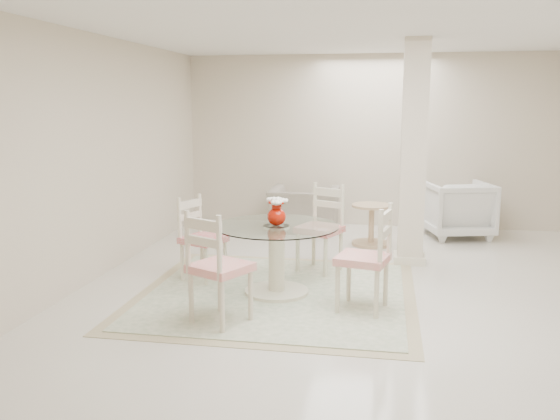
% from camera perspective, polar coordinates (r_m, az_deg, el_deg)
% --- Properties ---
extents(ground, '(7.00, 7.00, 0.00)m').
position_cam_1_polar(ground, '(6.31, 8.16, -7.85)').
color(ground, silver).
rests_on(ground, ground).
extents(room_shell, '(6.02, 7.02, 2.71)m').
position_cam_1_polar(room_shell, '(6.00, 8.62, 9.24)').
color(room_shell, beige).
rests_on(room_shell, ground).
extents(column, '(0.30, 0.30, 2.70)m').
position_cam_1_polar(column, '(7.33, 12.72, 5.33)').
color(column, beige).
rests_on(column, ground).
extents(area_rug, '(2.82, 2.82, 0.02)m').
position_cam_1_polar(area_rug, '(6.19, -0.33, -8.02)').
color(area_rug, tan).
rests_on(area_rug, ground).
extents(dining_table, '(1.26, 1.26, 0.73)m').
position_cam_1_polar(dining_table, '(6.09, -0.33, -4.78)').
color(dining_table, beige).
rests_on(dining_table, ground).
extents(red_vase, '(0.22, 0.21, 0.29)m').
position_cam_1_polar(red_vase, '(5.98, -0.33, -0.15)').
color(red_vase, '#AD1305').
rests_on(red_vase, dining_table).
extents(dining_chair_east, '(0.54, 0.54, 1.13)m').
position_cam_1_polar(dining_chair_east, '(5.59, 8.71, -3.90)').
color(dining_chair_east, beige).
rests_on(dining_chair_east, ground).
extents(dining_chair_north, '(0.59, 0.59, 1.12)m').
position_cam_1_polar(dining_chair_north, '(6.90, 4.14, -1.11)').
color(dining_chair_north, beige).
rests_on(dining_chair_north, ground).
extents(dining_chair_west, '(0.54, 0.54, 1.03)m').
position_cam_1_polar(dining_chair_west, '(6.62, -7.85, -2.09)').
color(dining_chair_west, '#EEE1C4').
rests_on(dining_chair_west, ground).
extents(dining_chair_south, '(0.62, 0.62, 1.15)m').
position_cam_1_polar(dining_chair_south, '(5.22, -6.33, -4.78)').
color(dining_chair_south, beige).
rests_on(dining_chair_south, ground).
extents(recliner_taupe, '(1.04, 0.91, 0.67)m').
position_cam_1_polar(recliner_taupe, '(9.08, 2.35, 0.02)').
color(recliner_taupe, gray).
rests_on(recliner_taupe, ground).
extents(armchair_white, '(1.08, 1.10, 0.83)m').
position_cam_1_polar(armchair_white, '(9.07, 16.71, 0.09)').
color(armchair_white, silver).
rests_on(armchair_white, ground).
extents(side_table, '(0.55, 0.55, 0.57)m').
position_cam_1_polar(side_table, '(8.29, 8.78, -1.57)').
color(side_table, tan).
rests_on(side_table, ground).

